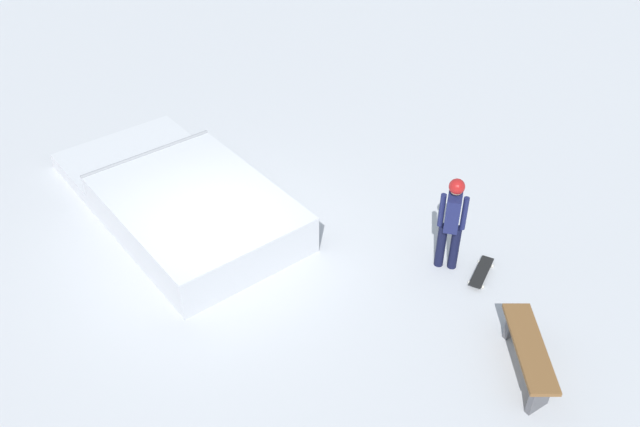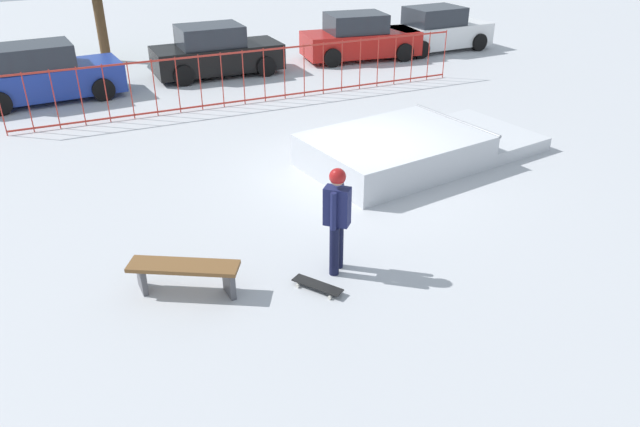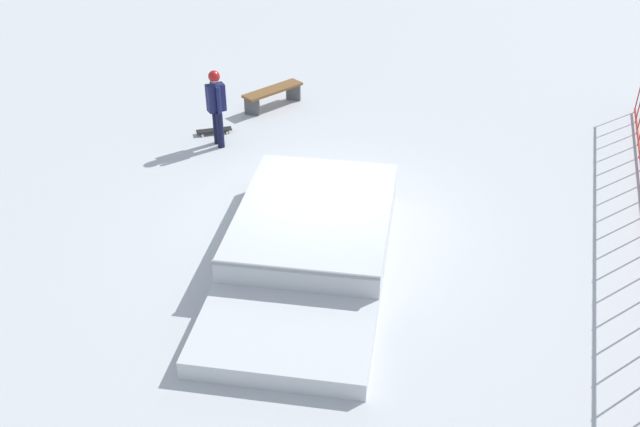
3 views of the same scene
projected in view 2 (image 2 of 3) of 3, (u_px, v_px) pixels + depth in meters
The scene contains 10 objects.
ground_plane at pixel (358, 174), 12.67m from camera, with size 60.00×60.00×0.00m, color #B7BABF.
skate_ramp at pixel (411, 148), 13.15m from camera, with size 5.64×3.14×0.74m.
skater at pixel (337, 213), 8.93m from camera, with size 0.42×0.43×1.73m.
skateboard at pixel (318, 285), 8.89m from camera, with size 0.57×0.79×0.09m.
perimeter_fence at pixel (254, 76), 16.78m from camera, with size 12.86×0.68×1.50m.
park_bench at pixel (184, 272), 8.70m from camera, with size 1.56×1.20×0.48m.
parked_car_blue at pixel (44, 75), 17.01m from camera, with size 4.16×2.04×1.60m.
parked_car_black at pixel (216, 53), 19.49m from camera, with size 4.18×2.08×1.60m.
parked_car_red at pixel (359, 38), 21.47m from camera, with size 4.34×2.48×1.60m.
parked_car_white at pixel (436, 31), 22.74m from camera, with size 4.10×1.93×1.60m.
Camera 2 is at (-6.11, -9.89, 5.14)m, focal length 33.75 mm.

